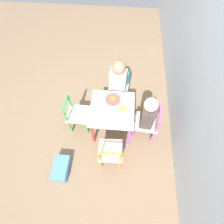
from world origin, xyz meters
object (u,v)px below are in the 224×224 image
chair_orange (110,153)px  child_left (118,83)px  chair_pink (148,123)px  child_back (145,115)px  storage_bin (61,168)px  chair_green (76,115)px  plate_back (123,109)px  chair_teal (118,90)px  kids_table (112,113)px  plate_left (113,99)px

chair_orange → child_left: size_ratio=0.67×
chair_pink → child_back: child_back is taller
chair_pink → storage_bin: 1.15m
chair_orange → child_left: (-0.82, 0.02, 0.21)m
chair_green → storage_bin: chair_green is taller
plate_back → chair_teal: bearing=-170.0°
chair_green → chair_teal: bearing=-47.5°
plate_back → kids_table: bearing=-90.0°
plate_left → chair_orange: bearing=2.0°
kids_table → child_left: (-0.38, 0.04, 0.08)m
chair_green → child_left: child_left is taller
chair_teal → chair_orange: bearing=-85.8°
child_left → chair_pink: bearing=-40.3°
kids_table → child_back: (0.03, 0.38, 0.05)m
plate_back → chair_orange: bearing=-13.2°
kids_table → plate_back: 0.16m
chair_green → child_back: (0.04, 0.82, 0.17)m
chair_teal → kids_table: bearing=-90.0°
child_back → kids_table: bearing=-90.0°
chair_teal → plate_left: bearing=-92.3°
chair_teal → child_left: bearing=-90.0°
child_left → storage_bin: bearing=-114.8°
child_left → storage_bin: 1.22m
chair_teal → child_left: (0.06, -0.01, 0.21)m
kids_table → plate_left: (-0.12, 0.00, 0.10)m
chair_teal → plate_left: size_ratio=2.92×
chair_orange → child_left: bearing=-93.9°
kids_table → chair_orange: bearing=2.5°
chair_orange → storage_bin: (0.16, -0.56, -0.20)m
plate_left → storage_bin: (0.73, -0.54, -0.43)m
chair_pink → chair_teal: 0.62m
chair_orange → plate_left: size_ratio=2.92×
chair_orange → storage_bin: 0.62m
chair_green → child_back: bearing=-91.9°
chair_green → storage_bin: 0.65m
child_back → plate_back: 0.26m
plate_left → storage_bin: plate_left is taller
chair_green → plate_left: chair_green is taller
child_back → plate_left: bearing=-107.5°
chair_pink → plate_left: bearing=-105.2°
chair_teal → chair_green: 0.65m
chair_pink → chair_green: same height
chair_pink → child_left: bearing=-131.2°
child_back → chair_teal: bearing=-139.9°
chair_orange → chair_teal: bearing=-94.2°
chair_orange → plate_back: chair_orange is taller
child_back → chair_orange: bearing=-36.3°
child_back → storage_bin: (0.57, -0.92, -0.38)m
kids_table → child_left: 0.39m
chair_green → plate_back: size_ratio=3.02×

